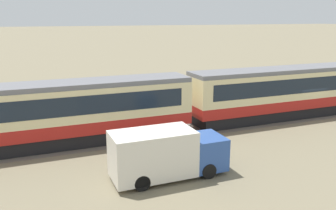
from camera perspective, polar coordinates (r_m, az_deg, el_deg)
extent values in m
plane|color=#7A7056|center=(31.73, 20.70, -1.67)|extent=(600.00, 600.00, 0.00)
cube|color=#AD1E19|center=(31.71, 20.49, 0.76)|extent=(19.90, 2.88, 0.80)
cube|color=beige|center=(31.44, 20.72, 3.34)|extent=(19.90, 2.88, 2.10)
cube|color=#192330|center=(31.42, 20.73, 3.52)|extent=(18.30, 2.92, 1.18)
cube|color=slate|center=(31.26, 20.91, 5.50)|extent=(19.90, 2.71, 0.30)
cube|color=black|center=(31.91, 20.37, -0.71)|extent=(19.10, 2.48, 0.88)
cylinder|color=black|center=(27.42, 11.12, -2.43)|extent=(0.90, 0.18, 0.90)
cylinder|color=black|center=(28.58, 9.56, -1.68)|extent=(0.90, 0.18, 0.90)
cube|color=#AD1E19|center=(23.65, -20.13, -3.54)|extent=(19.90, 2.88, 0.80)
cube|color=beige|center=(23.28, -20.43, -0.13)|extent=(19.90, 2.88, 2.10)
cube|color=#192330|center=(23.26, -20.45, 0.12)|extent=(18.30, 2.92, 1.18)
cube|color=slate|center=(23.03, -20.68, 2.77)|extent=(19.90, 2.71, 0.30)
cube|color=black|center=(23.91, -19.96, -5.46)|extent=(19.10, 2.48, 0.88)
cylinder|color=black|center=(24.25, -4.19, -4.38)|extent=(0.90, 0.18, 0.90)
cylinder|color=black|center=(25.55, -5.19, -3.43)|extent=(0.90, 0.18, 0.90)
cube|color=#665B51|center=(29.65, 14.82, -2.28)|extent=(136.19, 3.60, 0.01)
cube|color=#4C4238|center=(29.10, 15.66, -2.61)|extent=(136.19, 0.12, 0.04)
cube|color=#4C4238|center=(30.19, 14.01, -1.91)|extent=(136.19, 0.12, 0.04)
cube|color=#2D519E|center=(19.25, 6.00, -7.41)|extent=(1.79, 2.08, 1.72)
cube|color=#192330|center=(19.55, 8.38, -6.07)|extent=(0.03, 1.73, 0.76)
cube|color=silver|center=(18.01, -2.47, -7.83)|extent=(4.17, 2.16, 2.34)
cylinder|color=black|center=(18.61, 6.51, -10.47)|extent=(0.80, 0.26, 0.80)
cylinder|color=black|center=(20.16, 3.92, -8.43)|extent=(0.80, 0.26, 0.80)
cylinder|color=black|center=(17.33, -4.20, -12.35)|extent=(0.80, 0.26, 0.80)
cylinder|color=black|center=(18.98, -6.00, -9.95)|extent=(0.80, 0.26, 0.80)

